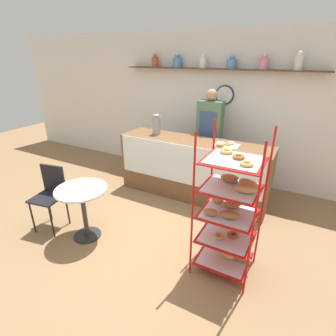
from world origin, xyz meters
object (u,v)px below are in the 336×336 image
cafe_chair (51,191)px  donut_tray_counter (225,144)px  pastry_rack (230,210)px  person_worker (209,135)px  coffee_carafe (156,124)px  cafe_table (83,201)px

cafe_chair → donut_tray_counter: donut_tray_counter is taller
pastry_rack → person_worker: (-0.96, 1.92, 0.20)m
pastry_rack → person_worker: size_ratio=0.94×
person_worker → donut_tray_counter: 0.72m
person_worker → coffee_carafe: 0.96m
pastry_rack → coffee_carafe: (-1.74, 1.40, 0.41)m
cafe_table → person_worker: bearing=69.2°
cafe_chair → coffee_carafe: size_ratio=2.54×
pastry_rack → cafe_table: 1.86m
cafe_chair → pastry_rack: bearing=-1.4°
person_worker → cafe_chair: size_ratio=1.96×
cafe_table → cafe_chair: 0.59m
cafe_table → donut_tray_counter: bearing=52.3°
person_worker → coffee_carafe: person_worker is taller
person_worker → cafe_chair: bearing=-122.3°
person_worker → cafe_chair: 2.73m
cafe_chair → donut_tray_counter: bearing=32.3°
cafe_table → donut_tray_counter: size_ratio=1.99×
coffee_carafe → person_worker: bearing=33.6°
pastry_rack → person_worker: person_worker is taller
person_worker → cafe_table: person_worker is taller
cafe_table → donut_tray_counter: donut_tray_counter is taller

